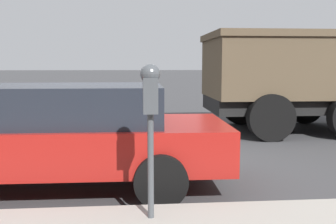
# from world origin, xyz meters

# --- Properties ---
(ground_plane) EXTENTS (220.00, 220.00, 0.00)m
(ground_plane) POSITION_xyz_m (0.00, 0.00, 0.00)
(ground_plane) COLOR #424244
(parking_meter) EXTENTS (0.21, 0.19, 1.50)m
(parking_meter) POSITION_xyz_m (-2.56, -0.69, 1.33)
(parking_meter) COLOR #4C5156
(parking_meter) RESTS_ON sidewalk
(car_red) EXTENTS (2.04, 4.96, 1.40)m
(car_red) POSITION_xyz_m (-0.91, 0.62, 0.75)
(car_red) COLOR #B21E19
(car_red) RESTS_ON ground_plane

